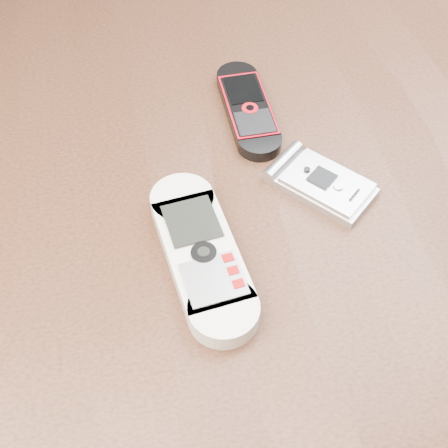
% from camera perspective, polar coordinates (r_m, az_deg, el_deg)
% --- Properties ---
extents(table, '(1.20, 0.80, 0.75)m').
position_cam_1_polar(table, '(0.60, -0.47, -6.95)').
color(table, black).
rests_on(table, ground).
extents(nokia_white, '(0.07, 0.17, 0.02)m').
position_cam_1_polar(nokia_white, '(0.49, -2.06, -2.67)').
color(nokia_white, white).
rests_on(nokia_white, table).
extents(nokia_black_red, '(0.04, 0.14, 0.01)m').
position_cam_1_polar(nokia_black_red, '(0.61, 2.19, 10.54)').
color(nokia_black_red, black).
rests_on(nokia_black_red, table).
extents(motorola_razr, '(0.10, 0.10, 0.01)m').
position_cam_1_polar(motorola_razr, '(0.55, 9.12, 3.65)').
color(motorola_razr, '#B7B7BB').
rests_on(motorola_razr, table).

